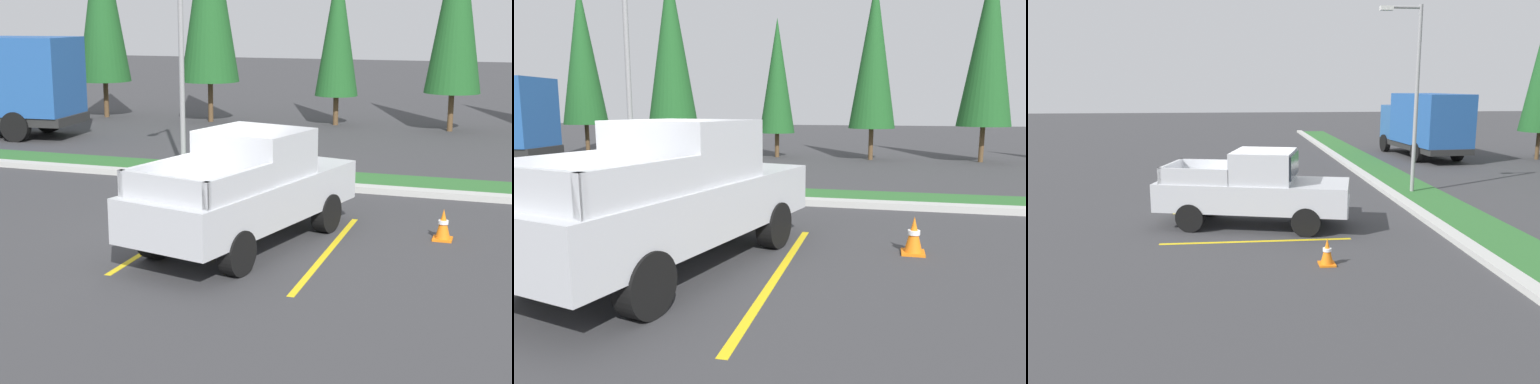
# 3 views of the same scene
# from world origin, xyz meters

# --- Properties ---
(ground_plane) EXTENTS (120.00, 120.00, 0.00)m
(ground_plane) POSITION_xyz_m (0.00, 0.00, 0.00)
(ground_plane) COLOR #38383A
(parking_line_near) EXTENTS (0.12, 4.80, 0.01)m
(parking_line_near) POSITION_xyz_m (-0.75, -0.01, 0.00)
(parking_line_near) COLOR yellow
(parking_line_near) RESTS_ON ground
(parking_line_far) EXTENTS (0.12, 4.80, 0.01)m
(parking_line_far) POSITION_xyz_m (2.35, -0.01, 0.00)
(parking_line_far) COLOR yellow
(parking_line_far) RESTS_ON ground
(curb_strip) EXTENTS (56.00, 0.40, 0.15)m
(curb_strip) POSITION_xyz_m (0.00, 5.00, 0.07)
(curb_strip) COLOR #B2B2AD
(curb_strip) RESTS_ON ground
(grass_median) EXTENTS (56.00, 1.80, 0.06)m
(grass_median) POSITION_xyz_m (0.00, 6.10, 0.03)
(grass_median) COLOR #2D662D
(grass_median) RESTS_ON ground
(pickup_truck_main) EXTENTS (3.10, 5.52, 2.10)m
(pickup_truck_main) POSITION_xyz_m (0.81, 0.03, 1.04)
(pickup_truck_main) COLOR black
(pickup_truck_main) RESTS_ON ground
(cargo_truck_distant) EXTENTS (6.96, 2.95, 3.40)m
(cargo_truck_distant) POSITION_xyz_m (-12.14, 9.69, 1.85)
(cargo_truck_distant) COLOR black
(cargo_truck_distant) RESTS_ON ground
(street_light) EXTENTS (0.24, 1.49, 6.52)m
(street_light) POSITION_xyz_m (-3.08, 5.74, 3.80)
(street_light) COLOR gray
(street_light) RESTS_ON ground
(traffic_cone) EXTENTS (0.36, 0.36, 0.60)m
(traffic_cone) POSITION_xyz_m (4.22, 1.43, 0.29)
(traffic_cone) COLOR orange
(traffic_cone) RESTS_ON ground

